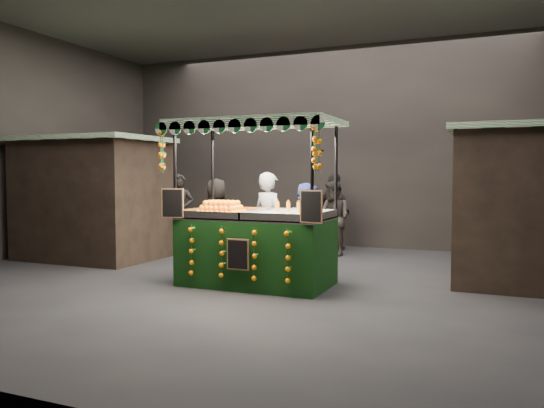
% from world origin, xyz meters
% --- Properties ---
extents(ground, '(12.00, 12.00, 0.00)m').
position_xyz_m(ground, '(0.00, 0.00, 0.00)').
color(ground, black).
rests_on(ground, ground).
extents(market_hall, '(12.10, 10.10, 5.05)m').
position_xyz_m(market_hall, '(0.00, 0.00, 3.38)').
color(market_hall, black).
rests_on(market_hall, ground).
extents(neighbour_stall_left, '(3.00, 2.20, 2.60)m').
position_xyz_m(neighbour_stall_left, '(-4.40, 1.00, 1.31)').
color(neighbour_stall_left, black).
rests_on(neighbour_stall_left, ground).
extents(juice_stall, '(2.77, 1.63, 2.68)m').
position_xyz_m(juice_stall, '(0.02, -0.24, 0.84)').
color(juice_stall, black).
rests_on(juice_stall, ground).
extents(vendor_grey, '(0.80, 0.68, 1.85)m').
position_xyz_m(vendor_grey, '(-0.24, 0.91, 0.93)').
color(vendor_grey, gray).
rests_on(vendor_grey, ground).
extents(vendor_blue, '(0.99, 0.90, 1.66)m').
position_xyz_m(vendor_blue, '(0.52, 0.81, 0.83)').
color(vendor_blue, navy).
rests_on(vendor_blue, ground).
extents(shopper_0, '(0.79, 0.70, 1.82)m').
position_xyz_m(shopper_0, '(-3.30, 2.68, 0.91)').
color(shopper_0, black).
rests_on(shopper_0, ground).
extents(shopper_1, '(1.02, 0.96, 1.67)m').
position_xyz_m(shopper_1, '(0.28, 3.36, 0.83)').
color(shopper_1, '#2A2522').
rests_on(shopper_1, ground).
extents(shopper_2, '(1.13, 1.02, 1.85)m').
position_xyz_m(shopper_2, '(0.04, 4.24, 0.92)').
color(shopper_2, black).
rests_on(shopper_2, ground).
extents(shopper_3, '(1.22, 1.33, 1.79)m').
position_xyz_m(shopper_3, '(3.25, 4.08, 0.90)').
color(shopper_3, '#2E2925').
rests_on(shopper_3, ground).
extents(shopper_4, '(1.00, 0.94, 1.72)m').
position_xyz_m(shopper_4, '(-2.06, 2.25, 0.86)').
color(shopper_4, black).
rests_on(shopper_4, ground).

